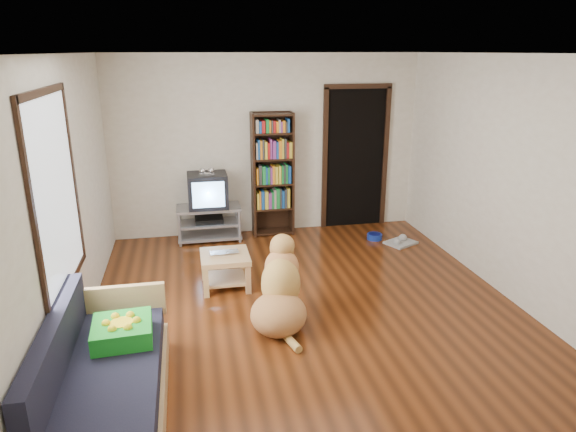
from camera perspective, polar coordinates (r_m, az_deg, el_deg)
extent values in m
plane|color=#5E2A10|center=(5.64, 1.92, -9.84)|extent=(5.00, 5.00, 0.00)
plane|color=white|center=(4.99, 2.24, 17.62)|extent=(5.00, 5.00, 0.00)
plane|color=silver|center=(7.56, -2.34, 7.81)|extent=(4.50, 0.00, 4.50)
plane|color=silver|center=(2.94, 13.53, -9.41)|extent=(4.50, 0.00, 4.50)
plane|color=silver|center=(5.15, -23.12, 1.53)|extent=(0.00, 5.00, 5.00)
plane|color=silver|center=(6.08, 23.23, 3.86)|extent=(0.00, 5.00, 5.00)
cube|color=green|center=(4.39, -17.92, -12.06)|extent=(0.48, 0.48, 0.15)
imported|color=silver|center=(5.90, -7.02, -4.24)|extent=(0.34, 0.23, 0.03)
cylinder|color=navy|center=(7.59, 9.59, -2.26)|extent=(0.22, 0.22, 0.08)
cube|color=#A3A3A3|center=(7.49, 12.40, -2.91)|extent=(0.50, 0.46, 0.03)
cube|color=white|center=(4.62, -24.39, 2.20)|extent=(0.02, 1.30, 1.60)
cube|color=black|center=(4.49, -25.68, 12.32)|extent=(0.03, 1.42, 0.06)
cube|color=black|center=(4.88, -23.10, -7.09)|extent=(0.03, 1.42, 0.06)
cube|color=black|center=(3.97, -26.40, -0.48)|extent=(0.03, 0.06, 1.70)
cube|color=black|center=(5.28, -22.77, 4.22)|extent=(0.03, 0.06, 1.70)
cube|color=black|center=(7.91, 7.45, 6.29)|extent=(0.90, 0.02, 2.10)
cube|color=black|center=(7.76, 4.11, 6.16)|extent=(0.07, 0.05, 2.14)
cube|color=black|center=(8.07, 10.74, 6.35)|extent=(0.07, 0.05, 2.14)
cube|color=black|center=(7.76, 7.82, 14.10)|extent=(1.03, 0.05, 0.07)
cube|color=#99999E|center=(7.42, -8.83, 0.91)|extent=(0.90, 0.45, 0.04)
cube|color=#99999E|center=(7.49, -8.75, -0.78)|extent=(0.86, 0.42, 0.03)
cube|color=#99999E|center=(7.56, -8.68, -2.14)|extent=(0.90, 0.45, 0.04)
cylinder|color=#99999E|center=(7.30, -11.95, -1.47)|extent=(0.04, 0.04, 0.50)
cylinder|color=#99999E|center=(7.33, -5.39, -1.07)|extent=(0.04, 0.04, 0.50)
cylinder|color=#99999E|center=(7.68, -11.95, -0.50)|extent=(0.04, 0.04, 0.50)
cylinder|color=#99999E|center=(7.71, -5.71, -0.12)|extent=(0.04, 0.04, 0.50)
cube|color=black|center=(7.48, -8.76, -0.41)|extent=(0.40, 0.30, 0.07)
cube|color=black|center=(7.35, -8.92, 2.84)|extent=(0.55, 0.48, 0.48)
cube|color=black|center=(7.55, -9.00, 3.23)|extent=(0.40, 0.14, 0.36)
cube|color=#8CBFF2|center=(7.12, -8.83, 2.34)|extent=(0.44, 0.02, 0.36)
cube|color=silver|center=(7.24, -9.00, 4.65)|extent=(0.20, 0.07, 0.02)
sphere|color=silver|center=(7.23, -9.49, 4.97)|extent=(0.09, 0.09, 0.09)
sphere|color=silver|center=(7.24, -8.54, 5.03)|extent=(0.09, 0.09, 0.09)
cube|color=black|center=(7.45, -3.90, 4.50)|extent=(0.03, 0.30, 1.80)
cube|color=black|center=(7.55, 0.41, 4.71)|extent=(0.03, 0.30, 1.80)
cube|color=black|center=(7.63, -1.91, 4.84)|extent=(0.60, 0.02, 1.80)
cube|color=black|center=(7.74, -1.67, -1.67)|extent=(0.56, 0.28, 0.02)
cube|color=black|center=(7.63, -1.70, 0.95)|extent=(0.56, 0.28, 0.03)
cube|color=black|center=(7.53, -1.72, 3.64)|extent=(0.56, 0.28, 0.02)
cube|color=black|center=(7.44, -1.75, 6.40)|extent=(0.56, 0.28, 0.02)
cube|color=black|center=(7.38, -1.77, 9.22)|extent=(0.56, 0.28, 0.02)
cube|color=black|center=(7.34, -1.79, 11.22)|extent=(0.56, 0.28, 0.02)
cube|color=tan|center=(4.32, -19.00, -18.79)|extent=(0.80, 1.80, 0.22)
cube|color=#1E1E2D|center=(4.20, -19.31, -16.36)|extent=(0.74, 1.74, 0.18)
cube|color=#1E1E2D|center=(4.13, -24.50, -13.26)|extent=(0.12, 1.74, 0.40)
cube|color=tan|center=(4.85, -18.26, -9.03)|extent=(0.80, 0.06, 0.30)
cube|color=tan|center=(5.94, -7.03, -4.52)|extent=(0.55, 0.55, 0.06)
cube|color=tan|center=(6.05, -6.93, -6.88)|extent=(0.45, 0.45, 0.03)
cube|color=tan|center=(5.80, -9.10, -7.36)|extent=(0.06, 0.06, 0.34)
cube|color=tan|center=(5.83, -4.45, -7.05)|extent=(0.06, 0.06, 0.34)
cube|color=tan|center=(6.23, -9.30, -5.54)|extent=(0.06, 0.06, 0.34)
cube|color=tan|center=(6.26, -4.98, -5.26)|extent=(0.06, 0.06, 0.34)
ellipsoid|color=#B47A45|center=(5.10, -1.05, -10.84)|extent=(0.70, 0.74, 0.41)
ellipsoid|color=tan|center=(5.19, -0.81, -7.51)|extent=(0.50, 0.53, 0.54)
ellipsoid|color=tan|center=(5.24, -0.70, -5.69)|extent=(0.43, 0.40, 0.39)
ellipsoid|color=#BF8749|center=(5.22, -0.63, -3.31)|extent=(0.32, 0.34, 0.24)
ellipsoid|color=#C6864C|center=(5.35, -0.50, -3.07)|extent=(0.16, 0.23, 0.10)
sphere|color=black|center=(5.44, -0.40, -2.70)|extent=(0.05, 0.05, 0.05)
ellipsoid|color=#BC7A48|center=(5.19, -1.71, -3.56)|extent=(0.08, 0.10, 0.16)
ellipsoid|color=#B98547|center=(5.18, 0.35, -3.63)|extent=(0.08, 0.10, 0.16)
cylinder|color=tan|center=(5.48, -1.47, -8.15)|extent=(0.12, 0.15, 0.45)
cylinder|color=#B38F45|center=(5.46, 0.33, -8.22)|extent=(0.12, 0.15, 0.45)
sphere|color=tan|center=(5.61, -1.39, -9.69)|extent=(0.11, 0.11, 0.11)
sphere|color=#B67C46|center=(5.60, 0.38, -9.77)|extent=(0.11, 0.11, 0.11)
cylinder|color=tan|center=(4.95, 0.21, -13.64)|extent=(0.17, 0.39, 0.09)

